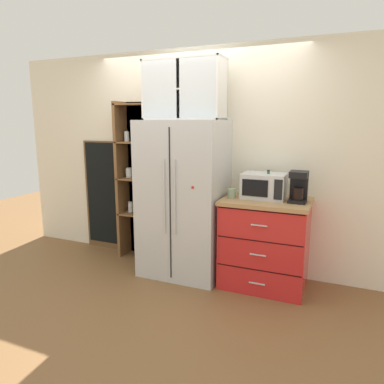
{
  "coord_description": "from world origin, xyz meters",
  "views": [
    {
      "loc": [
        1.6,
        -3.51,
        1.71
      ],
      "look_at": [
        0.1,
        0.01,
        0.96
      ],
      "focal_mm": 32.92,
      "sensor_mm": 36.0,
      "label": 1
    }
  ],
  "objects": [
    {
      "name": "mug_sage",
      "position": [
        0.57,
        -0.03,
        0.99
      ],
      "size": [
        0.12,
        0.09,
        0.1
      ],
      "color": "#8CA37F",
      "rests_on": "counter_cabinet"
    },
    {
      "name": "bottle_amber",
      "position": [
        0.92,
        0.06,
        1.05
      ],
      "size": [
        0.06,
        0.06,
        0.25
      ],
      "color": "brown",
      "rests_on": "counter_cabinet"
    },
    {
      "name": "ground_plane",
      "position": [
        0.0,
        0.0,
        0.0
      ],
      "size": [
        10.75,
        10.75,
        0.0
      ],
      "primitive_type": "plane",
      "color": "brown"
    },
    {
      "name": "coffee_maker",
      "position": [
        1.23,
        0.05,
        1.09
      ],
      "size": [
        0.17,
        0.2,
        0.31
      ],
      "color": "black",
      "rests_on": "counter_cabinet"
    },
    {
      "name": "microwave",
      "position": [
        0.88,
        0.09,
        1.07
      ],
      "size": [
        0.44,
        0.33,
        0.26
      ],
      "color": "silver",
      "rests_on": "counter_cabinet"
    },
    {
      "name": "refrigerator",
      "position": [
        0.0,
        0.01,
        0.87
      ],
      "size": [
        0.91,
        0.7,
        1.74
      ],
      "color": "silver",
      "rests_on": "ground"
    },
    {
      "name": "upper_cabinet",
      "position": [
        0.0,
        0.06,
        2.05
      ],
      "size": [
        0.87,
        0.32,
        0.63
      ],
      "color": "silver",
      "rests_on": "refrigerator"
    },
    {
      "name": "counter_cabinet",
      "position": [
        0.92,
        0.04,
        0.47
      ],
      "size": [
        0.89,
        0.65,
        0.94
      ],
      "color": "red",
      "rests_on": "ground"
    },
    {
      "name": "wall_back_cream",
      "position": [
        0.0,
        0.4,
        1.27
      ],
      "size": [
        5.04,
        0.1,
        2.55
      ],
      "primitive_type": "cube",
      "color": "silver",
      "rests_on": "ground"
    },
    {
      "name": "pantry_shelf_column",
      "position": [
        -0.74,
        0.28,
        1.02
      ],
      "size": [
        0.53,
        0.3,
        1.96
      ],
      "color": "brown",
      "rests_on": "ground"
    },
    {
      "name": "bottle_green",
      "position": [
        0.92,
        0.07,
        1.07
      ],
      "size": [
        0.07,
        0.07,
        0.3
      ],
      "color": "#285B33",
      "rests_on": "counter_cabinet"
    },
    {
      "name": "chalkboard_menu",
      "position": [
        -1.32,
        0.33,
        0.74
      ],
      "size": [
        0.6,
        0.04,
        1.47
      ],
      "color": "brown",
      "rests_on": "ground"
    }
  ]
}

